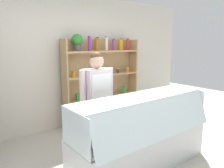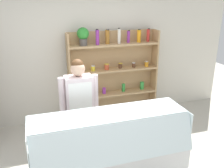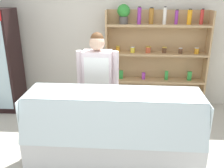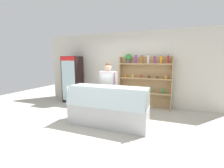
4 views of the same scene
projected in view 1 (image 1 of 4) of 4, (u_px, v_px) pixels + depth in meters
ground_plane at (133, 167)px, 3.07m from camera, size 12.00×12.00×0.00m
back_wall at (64, 62)px, 4.42m from camera, size 6.80×0.10×2.70m
shelving_unit at (100, 75)px, 4.74m from camera, size 1.81×0.29×1.90m
deli_display_case at (141, 145)px, 3.04m from camera, size 2.05×0.72×1.01m
shop_clerk at (97, 96)px, 3.29m from camera, size 0.59×0.25×1.59m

